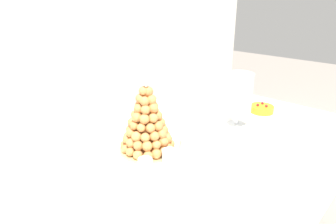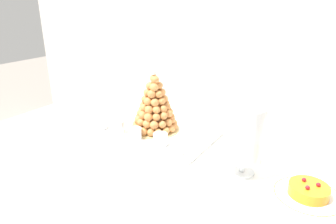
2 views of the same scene
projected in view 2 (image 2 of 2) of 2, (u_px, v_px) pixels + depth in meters
backdrop_wall at (259, 17)px, 2.11m from camera, size 4.80×0.10×2.50m
buffet_table at (166, 161)px, 1.37m from camera, size 1.71×1.00×0.78m
serving_tray at (151, 131)px, 1.43m from camera, size 0.60×0.35×0.02m
croquembouche at (155, 106)px, 1.40m from camera, size 0.23×0.23×0.30m
dessert_cup_left at (101, 123)px, 1.45m from camera, size 0.06×0.06×0.05m
dessert_cup_mid_left at (119, 127)px, 1.40m from camera, size 0.05×0.05×0.06m
dessert_cup_centre at (135, 134)px, 1.33m from camera, size 0.06×0.06×0.05m
dessert_cup_mid_right at (160, 139)px, 1.29m from camera, size 0.06×0.06×0.05m
dessert_cup_right at (177, 147)px, 1.22m from camera, size 0.06×0.06×0.06m
macaron_goblet at (245, 135)px, 1.05m from camera, size 0.13×0.13×0.26m
fruit_tart_plate at (308, 192)px, 0.96m from camera, size 0.22×0.22×0.05m
wine_glass at (127, 89)px, 1.69m from camera, size 0.07×0.07×0.16m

